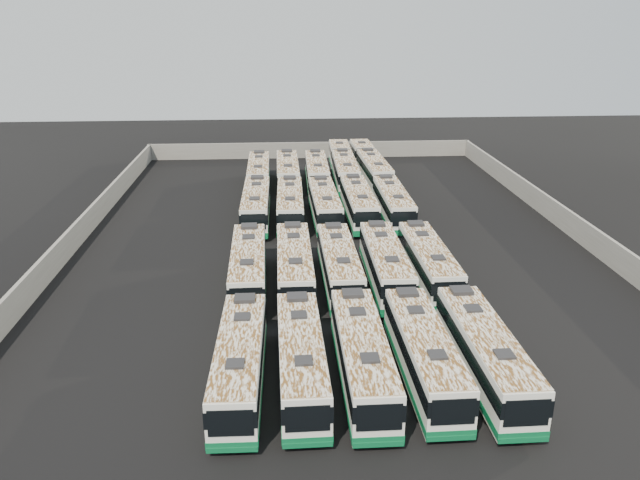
{
  "coord_description": "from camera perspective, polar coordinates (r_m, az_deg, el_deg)",
  "views": [
    {
      "loc": [
        -4.36,
        -50.29,
        19.59
      ],
      "look_at": [
        -1.17,
        -1.69,
        1.6
      ],
      "focal_mm": 35.0,
      "sensor_mm": 36.0,
      "label": 1
    }
  ],
  "objects": [
    {
      "name": "ground",
      "position": [
        54.14,
        1.12,
        -0.94
      ],
      "size": [
        140.0,
        140.0,
        0.0
      ],
      "primitive_type": "plane",
      "color": "black",
      "rests_on": "ground"
    },
    {
      "name": "perimeter_wall",
      "position": [
        53.76,
        1.13,
        0.15
      ],
      "size": [
        45.2,
        73.2,
        2.2
      ],
      "color": "slate",
      "rests_on": "ground"
    },
    {
      "name": "bus_front_far_left",
      "position": [
        34.72,
        -7.33,
        -10.97
      ],
      "size": [
        2.67,
        11.66,
        3.27
      ],
      "rotation": [
        0.0,
        0.0,
        -0.02
      ],
      "color": "white",
      "rests_on": "ground"
    },
    {
      "name": "bus_front_left",
      "position": [
        34.73,
        -1.73,
        -10.82
      ],
      "size": [
        2.6,
        11.57,
        3.25
      ],
      "rotation": [
        0.0,
        0.0,
        0.01
      ],
      "color": "white",
      "rests_on": "ground"
    },
    {
      "name": "bus_front_center",
      "position": [
        34.93,
        3.91,
        -10.57
      ],
      "size": [
        2.52,
        11.86,
        3.34
      ],
      "rotation": [
        0.0,
        0.0,
        0.0
      ],
      "color": "white",
      "rests_on": "ground"
    },
    {
      "name": "bus_front_right",
      "position": [
        35.65,
        9.51,
        -10.2
      ],
      "size": [
        2.59,
        11.68,
        3.28
      ],
      "rotation": [
        0.0,
        0.0,
        0.01
      ],
      "color": "white",
      "rests_on": "ground"
    },
    {
      "name": "bus_front_far_right",
      "position": [
        36.32,
        14.86,
        -9.95
      ],
      "size": [
        2.64,
        11.95,
        3.36
      ],
      "rotation": [
        0.0,
        0.0,
        0.01
      ],
      "color": "white",
      "rests_on": "ground"
    },
    {
      "name": "bus_midfront_far_left",
      "position": [
        46.52,
        -6.56,
        -2.47
      ],
      "size": [
        2.74,
        11.92,
        3.35
      ],
      "rotation": [
        0.0,
        0.0,
        0.02
      ],
      "color": "white",
      "rests_on": "ground"
    },
    {
      "name": "bus_midfront_left",
      "position": [
        46.4,
        -2.34,
        -2.39
      ],
      "size": [
        2.54,
        11.99,
        3.38
      ],
      "rotation": [
        0.0,
        0.0,
        0.0
      ],
      "color": "white",
      "rests_on": "ground"
    },
    {
      "name": "bus_midfront_center",
      "position": [
        46.64,
        1.78,
        -2.32
      ],
      "size": [
        2.58,
        11.67,
        3.28
      ],
      "rotation": [
        0.0,
        0.0,
        0.01
      ],
      "color": "white",
      "rests_on": "ground"
    },
    {
      "name": "bus_midfront_right",
      "position": [
        46.97,
        6.01,
        -2.21
      ],
      "size": [
        2.63,
        11.93,
        3.36
      ],
      "rotation": [
        0.0,
        0.0,
        -0.01
      ],
      "color": "white",
      "rests_on": "ground"
    },
    {
      "name": "bus_midfront_far_right",
      "position": [
        47.82,
        9.9,
        -2.05
      ],
      "size": [
        2.54,
        11.65,
        3.28
      ],
      "rotation": [
        0.0,
        0.0,
        0.01
      ],
      "color": "white",
      "rests_on": "ground"
    },
    {
      "name": "bus_midback_far_left",
      "position": [
        61.17,
        -5.87,
        3.18
      ],
      "size": [
        2.59,
        11.97,
        3.37
      ],
      "rotation": [
        0.0,
        0.0,
        -0.0
      ],
      "color": "white",
      "rests_on": "ground"
    },
    {
      "name": "bus_midback_left",
      "position": [
        61.02,
        -2.75,
        3.2
      ],
      "size": [
        2.68,
        11.82,
        3.32
      ],
      "rotation": [
        0.0,
        0.0,
        -0.02
      ],
      "color": "white",
      "rests_on": "ground"
    },
    {
      "name": "bus_midback_center",
      "position": [
        61.11,
        0.43,
        3.23
      ],
      "size": [
        2.69,
        11.7,
        3.28
      ],
      "rotation": [
        0.0,
        0.0,
        0.02
      ],
      "color": "white",
      "rests_on": "ground"
    },
    {
      "name": "bus_midback_right",
      "position": [
        61.63,
        3.56,
        3.36
      ],
      "size": [
        2.55,
        11.85,
        3.34
      ],
      "rotation": [
        0.0,
        0.0,
        0.0
      ],
      "color": "white",
      "rests_on": "ground"
    },
    {
      "name": "bus_midback_far_right",
      "position": [
        62.06,
        6.7,
        3.36
      ],
      "size": [
        2.53,
        11.67,
        3.28
      ],
      "rotation": [
        0.0,
        0.0,
        -0.01
      ],
      "color": "white",
      "rests_on": "ground"
    },
    {
      "name": "bus_back_far_left",
      "position": [
        73.71,
        -5.62,
        6.11
      ],
      "size": [
        2.54,
        11.64,
        3.27
      ],
      "rotation": [
        0.0,
        0.0,
        0.01
      ],
      "color": "white",
      "rests_on": "ground"
    },
    {
      "name": "bus_back_left",
      "position": [
        73.63,
        -2.97,
        6.2
      ],
      "size": [
        2.55,
        11.92,
        3.36
      ],
      "rotation": [
        0.0,
        0.0,
        0.0
      ],
      "color": "white",
      "rests_on": "ground"
    },
    {
      "name": "bus_back_center",
      "position": [
        73.94,
        -0.29,
        6.25
      ],
      "size": [
        2.66,
        11.69,
        3.28
      ],
      "rotation": [
        0.0,
        0.0,
        -0.02
      ],
      "color": "white",
      "rests_on": "ground"
    },
    {
      "name": "bus_back_right",
      "position": [
        77.12,
        2.14,
        6.86
      ],
      "size": [
        2.92,
        18.53,
        3.35
      ],
      "rotation": [
        0.0,
        0.0,
        -0.02
      ],
      "color": "white",
      "rests_on": "ground"
    },
    {
      "name": "bus_back_far_right",
      "position": [
        77.68,
        4.57,
        6.9
      ],
      "size": [
        2.99,
        18.48,
        3.34
      ],
      "rotation": [
        0.0,
        0.0,
        0.03
      ],
      "color": "white",
      "rests_on": "ground"
    }
  ]
}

